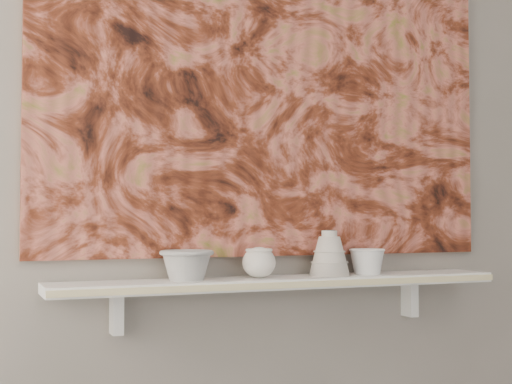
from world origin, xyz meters
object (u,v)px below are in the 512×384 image
bowl_white (367,261)px  painting (273,80)px  cup_cream (259,263)px  bell_vessel (329,253)px  shelf (284,282)px  bowl_grey (187,265)px

bowl_white → painting: bearing=164.3°
painting → cup_cream: painting is taller
cup_cream → bowl_white: size_ratio=0.88×
cup_cream → bell_vessel: 0.24m
shelf → bowl_white: bowl_white is taller
painting → bowl_grey: 0.65m
bell_vessel → bowl_white: (0.13, 0.00, -0.03)m
bowl_white → cup_cream: bearing=180.0°
painting → bowl_white: 0.64m
bowl_white → bell_vessel: bearing=180.0°
bell_vessel → bowl_grey: bearing=180.0°
shelf → bowl_grey: 0.31m
cup_cream → shelf: bearing=0.0°
bell_vessel → bowl_white: size_ratio=1.24×
shelf → cup_cream: bearing=180.0°
painting → bowl_white: bearing=-15.7°
bowl_grey → bell_vessel: bell_vessel is taller
bowl_grey → cup_cream: size_ratio=1.56×
shelf → bowl_white: 0.29m
cup_cream → bell_vessel: bearing=0.0°
shelf → bowl_white: bearing=0.0°
cup_cream → bell_vessel: (0.24, 0.00, 0.02)m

